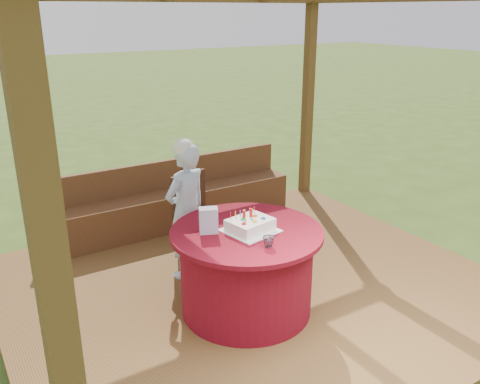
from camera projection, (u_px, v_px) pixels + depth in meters
name	position (u px, v px, depth m)	size (l,w,h in m)	color
ground	(253.00, 295.00, 4.99)	(60.00, 60.00, 0.00)	#35501A
deck	(253.00, 290.00, 4.97)	(4.50, 4.00, 0.12)	brown
pergola	(256.00, 40.00, 4.17)	(4.50, 4.00, 2.72)	brown
bench	(177.00, 205.00, 6.23)	(3.00, 0.42, 0.80)	brown
table	(246.00, 270.00, 4.41)	(1.30, 1.30, 0.77)	maroon
chair	(197.00, 211.00, 5.41)	(0.54, 0.54, 0.89)	#371E11
elderly_woman	(186.00, 209.00, 4.91)	(0.57, 0.46, 1.41)	#8EB2D3
birthday_cake	(250.00, 225.00, 4.25)	(0.47, 0.47, 0.18)	white
gift_bag	(209.00, 220.00, 4.20)	(0.15, 0.10, 0.22)	#DD8FC4
drinking_glass	(269.00, 242.00, 3.97)	(0.09, 0.09, 0.09)	silver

